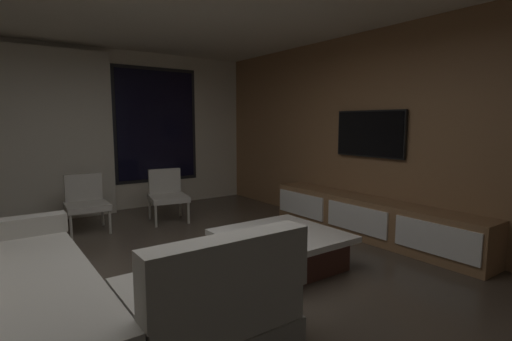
# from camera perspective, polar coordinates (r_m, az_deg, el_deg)

# --- Properties ---
(floor) EXTENTS (9.20, 9.20, 0.00)m
(floor) POSITION_cam_1_polar(r_m,az_deg,el_deg) (3.57, -12.62, -17.85)
(floor) COLOR #473D33
(back_wall_with_window) EXTENTS (6.60, 0.30, 2.70)m
(back_wall_with_window) POSITION_cam_1_polar(r_m,az_deg,el_deg) (6.71, -25.69, 5.18)
(back_wall_with_window) COLOR beige
(back_wall_with_window) RESTS_ON floor
(media_wall) EXTENTS (0.12, 7.80, 2.70)m
(media_wall) POSITION_cam_1_polar(r_m,az_deg,el_deg) (5.23, 19.56, 5.16)
(media_wall) COLOR #8E6642
(media_wall) RESTS_ON floor
(sectional_couch) EXTENTS (1.98, 2.50, 0.82)m
(sectional_couch) POSITION_cam_1_polar(r_m,az_deg,el_deg) (3.09, -25.98, -16.62)
(sectional_couch) COLOR gray
(sectional_couch) RESTS_ON floor
(coffee_table) EXTENTS (1.16, 1.16, 0.36)m
(coffee_table) POSITION_cam_1_polar(r_m,az_deg,el_deg) (4.07, 3.74, -11.61)
(coffee_table) COLOR #4D281E
(coffee_table) RESTS_ON floor
(book_stack_on_coffee_table) EXTENTS (0.28, 0.17, 0.09)m
(book_stack_on_coffee_table) POSITION_cam_1_polar(r_m,az_deg,el_deg) (3.95, 3.50, -8.94)
(book_stack_on_coffee_table) COLOR #5F63A5
(book_stack_on_coffee_table) RESTS_ON coffee_table
(accent_chair_near_window) EXTENTS (0.63, 0.65, 0.78)m
(accent_chair_near_window) POSITION_cam_1_polar(r_m,az_deg,el_deg) (6.00, -13.18, -3.20)
(accent_chair_near_window) COLOR #B2ADA0
(accent_chair_near_window) RESTS_ON floor
(accent_chair_by_curtain) EXTENTS (0.57, 0.59, 0.78)m
(accent_chair_by_curtain) POSITION_cam_1_polar(r_m,az_deg,el_deg) (5.78, -24.13, -4.03)
(accent_chair_by_curtain) COLOR #B2ADA0
(accent_chair_by_curtain) RESTS_ON floor
(media_console) EXTENTS (0.46, 3.10, 0.52)m
(media_console) POSITION_cam_1_polar(r_m,az_deg,el_deg) (5.18, 16.72, -7.03)
(media_console) COLOR #8E6642
(media_console) RESTS_ON floor
(mounted_tv) EXTENTS (0.05, 1.07, 0.62)m
(mounted_tv) POSITION_cam_1_polar(r_m,az_deg,el_deg) (5.30, 16.66, 5.29)
(mounted_tv) COLOR black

